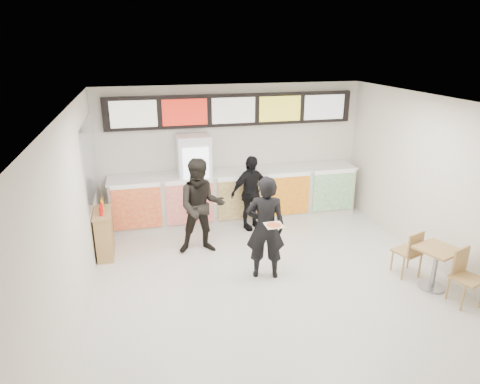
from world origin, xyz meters
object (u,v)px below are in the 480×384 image
object	(u,v)px
customer_main	(265,228)
condiment_ledge	(105,233)
customer_left	(201,207)
drinks_fridge	(195,180)
cafe_table	(436,261)
service_counter	(237,196)
customer_mid	(250,193)

from	to	relation	value
customer_main	condiment_ledge	world-z (taller)	customer_main
customer_left	condiment_ledge	world-z (taller)	customer_left
customer_left	condiment_ledge	distance (m)	1.89
drinks_fridge	condiment_ledge	distance (m)	2.27
customer_left	cafe_table	world-z (taller)	customer_left
service_counter	cafe_table	distance (m)	4.38
customer_main	customer_mid	bearing A→B (deg)	-83.20
customer_mid	condiment_ledge	size ratio (longest dim) A/B	1.53
service_counter	customer_main	world-z (taller)	customer_main
customer_mid	condiment_ledge	distance (m)	3.08
customer_main	customer_mid	world-z (taller)	customer_main
customer_main	cafe_table	size ratio (longest dim) A/B	1.19
service_counter	drinks_fridge	bearing A→B (deg)	179.01
customer_main	cafe_table	bearing A→B (deg)	172.94
drinks_fridge	cafe_table	bearing A→B (deg)	-46.43
cafe_table	condiment_ledge	size ratio (longest dim) A/B	1.44
drinks_fridge	customer_mid	size ratio (longest dim) A/B	1.23
service_counter	customer_left	bearing A→B (deg)	-125.75
customer_main	condiment_ledge	size ratio (longest dim) A/B	1.71
drinks_fridge	customer_mid	world-z (taller)	drinks_fridge
customer_main	cafe_table	xyz separation A→B (m)	(2.59, -1.03, -0.41)
service_counter	customer_mid	xyz separation A→B (m)	(0.18, -0.54, 0.24)
customer_left	cafe_table	size ratio (longest dim) A/B	1.22
customer_main	service_counter	bearing A→B (deg)	-77.56
cafe_table	customer_mid	bearing A→B (deg)	107.67
customer_left	customer_mid	bearing A→B (deg)	40.04
drinks_fridge	customer_main	bearing A→B (deg)	-71.97
drinks_fridge	cafe_table	distance (m)	5.01
service_counter	customer_left	xyz separation A→B (m)	(-1.01, -1.40, 0.36)
drinks_fridge	customer_main	distance (m)	2.72
cafe_table	service_counter	bearing A→B (deg)	105.27
service_counter	customer_main	distance (m)	2.59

